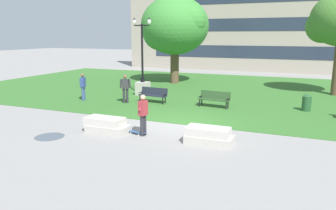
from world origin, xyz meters
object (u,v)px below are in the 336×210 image
at_px(person_skateboarder, 143,113).
at_px(park_bench_far_left, 214,98).
at_px(person_bystander_far_lawn, 83,85).
at_px(concrete_block_left, 209,136).
at_px(concrete_block_center, 106,125).
at_px(skateboard, 136,132).
at_px(park_bench_near_left, 153,94).
at_px(person_bystander_near_lawn, 125,87).
at_px(trash_bin, 307,102).
at_px(lamp_post_left, 143,80).

bearing_deg(person_skateboarder, park_bench_far_left, 78.09).
bearing_deg(park_bench_far_left, person_bystander_far_lawn, -171.16).
bearing_deg(concrete_block_left, concrete_block_center, -177.24).
bearing_deg(concrete_block_center, person_bystander_far_lawn, 134.01).
bearing_deg(concrete_block_left, skateboard, 179.61).
relative_size(park_bench_near_left, person_bystander_near_lawn, 1.08).
height_order(concrete_block_left, person_bystander_far_lawn, person_bystander_far_lawn).
distance_m(concrete_block_left, skateboard, 3.14).
xyz_separation_m(park_bench_far_left, person_bystander_far_lawn, (-8.15, -1.27, 0.44)).
bearing_deg(trash_bin, person_bystander_far_lawn, -170.29).
height_order(lamp_post_left, person_bystander_far_lawn, lamp_post_left).
bearing_deg(lamp_post_left, person_skateboarder, -63.07).
bearing_deg(park_bench_far_left, concrete_block_left, -77.31).
bearing_deg(person_skateboarder, trash_bin, 49.67).
bearing_deg(concrete_block_center, park_bench_near_left, 97.08).
bearing_deg(lamp_post_left, park_bench_near_left, -49.31).
height_order(concrete_block_center, trash_bin, trash_bin).
distance_m(person_bystander_near_lawn, person_bystander_far_lawn, 2.87).
bearing_deg(park_bench_far_left, person_skateboarder, -101.91).
xyz_separation_m(lamp_post_left, person_bystander_near_lawn, (0.26, -2.83, -0.08)).
bearing_deg(person_bystander_near_lawn, skateboard, -56.42).
relative_size(park_bench_far_left, person_bystander_near_lawn, 1.08).
xyz_separation_m(skateboard, park_bench_near_left, (-2.11, 6.22, 0.45)).
xyz_separation_m(skateboard, park_bench_far_left, (1.69, 6.36, 0.45)).
bearing_deg(trash_bin, concrete_block_left, -115.19).
bearing_deg(lamp_post_left, park_bench_far_left, -18.87).
bearing_deg(person_skateboarder, concrete_block_left, 0.06).
distance_m(trash_bin, person_bystander_far_lawn, 13.23).
distance_m(concrete_block_left, trash_bin, 8.12).
xyz_separation_m(park_bench_near_left, park_bench_far_left, (3.80, 0.14, 0.00)).
height_order(trash_bin, person_bystander_near_lawn, person_bystander_near_lawn).
bearing_deg(person_bystander_far_lawn, concrete_block_left, -28.08).
relative_size(trash_bin, person_bystander_far_lawn, 0.56).
xyz_separation_m(concrete_block_left, person_bystander_near_lawn, (-6.73, 5.45, 0.68)).
bearing_deg(person_bystander_near_lawn, concrete_block_left, -38.97).
bearing_deg(person_bystander_far_lawn, concrete_block_center, -45.99).
relative_size(skateboard, park_bench_near_left, 0.56).
xyz_separation_m(lamp_post_left, person_bystander_far_lawn, (-2.59, -3.16, -0.08)).
relative_size(concrete_block_left, lamp_post_left, 0.35).
bearing_deg(person_skateboarder, person_bystander_far_lawn, 143.05).
xyz_separation_m(person_skateboarder, person_bystander_near_lawn, (-3.95, 5.45, 0.01)).
bearing_deg(lamp_post_left, person_bystander_far_lawn, -129.34).
height_order(concrete_block_center, park_bench_near_left, park_bench_near_left).
relative_size(concrete_block_left, person_skateboarder, 1.05).
bearing_deg(person_bystander_far_lawn, lamp_post_left, 50.66).
distance_m(park_bench_near_left, park_bench_far_left, 3.80).
height_order(lamp_post_left, trash_bin, lamp_post_left).
bearing_deg(park_bench_far_left, trash_bin, 11.16).
bearing_deg(person_bystander_near_lawn, lamp_post_left, 95.18).
distance_m(concrete_block_center, person_bystander_near_lawn, 6.15).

